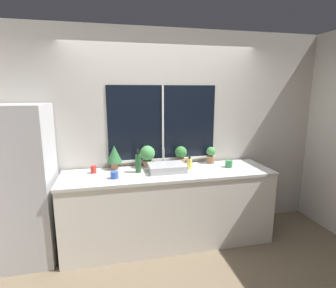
{
  "coord_description": "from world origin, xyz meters",
  "views": [
    {
      "loc": [
        -0.68,
        -2.69,
        1.92
      ],
      "look_at": [
        -0.01,
        0.33,
        1.29
      ],
      "focal_mm": 28.0,
      "sensor_mm": 36.0,
      "label": 1
    }
  ],
  "objects_px": {
    "bottle_tall": "(138,163)",
    "mug_green": "(229,164)",
    "sink": "(167,168)",
    "soap_bottle": "(189,163)",
    "potted_plant_center_right": "(181,154)",
    "potted_plant_far_right": "(211,154)",
    "potted_plant_far_left": "(114,155)",
    "mug_blue": "(114,175)",
    "potted_plant_center_left": "(147,155)",
    "refrigerator": "(22,185)",
    "mug_red": "(93,169)"
  },
  "relations": [
    {
      "from": "mug_green",
      "to": "mug_red",
      "type": "xyz_separation_m",
      "value": [
        -1.71,
        0.13,
        -0.0
      ]
    },
    {
      "from": "mug_green",
      "to": "potted_plant_center_right",
      "type": "bearing_deg",
      "value": 157.43
    },
    {
      "from": "refrigerator",
      "to": "mug_green",
      "type": "xyz_separation_m",
      "value": [
        2.48,
        -0.01,
        0.09
      ]
    },
    {
      "from": "bottle_tall",
      "to": "mug_blue",
      "type": "height_order",
      "value": "bottle_tall"
    },
    {
      "from": "potted_plant_far_left",
      "to": "mug_blue",
      "type": "bearing_deg",
      "value": -91.79
    },
    {
      "from": "sink",
      "to": "soap_bottle",
      "type": "xyz_separation_m",
      "value": [
        0.31,
        0.04,
        0.03
      ]
    },
    {
      "from": "potted_plant_far_left",
      "to": "potted_plant_center_right",
      "type": "xyz_separation_m",
      "value": [
        0.87,
        0.0,
        -0.04
      ]
    },
    {
      "from": "refrigerator",
      "to": "potted_plant_center_left",
      "type": "distance_m",
      "value": 1.48
    },
    {
      "from": "potted_plant_far_left",
      "to": "soap_bottle",
      "type": "xyz_separation_m",
      "value": [
        0.93,
        -0.2,
        -0.11
      ]
    },
    {
      "from": "mug_green",
      "to": "sink",
      "type": "bearing_deg",
      "value": 179.61
    },
    {
      "from": "mug_green",
      "to": "soap_bottle",
      "type": "bearing_deg",
      "value": 175.45
    },
    {
      "from": "potted_plant_center_left",
      "to": "sink",
      "type": "bearing_deg",
      "value": -49.16
    },
    {
      "from": "potted_plant_center_left",
      "to": "potted_plant_far_right",
      "type": "height_order",
      "value": "potted_plant_center_left"
    },
    {
      "from": "refrigerator",
      "to": "potted_plant_far_right",
      "type": "height_order",
      "value": "refrigerator"
    },
    {
      "from": "mug_red",
      "to": "potted_plant_center_right",
      "type": "bearing_deg",
      "value": 5.91
    },
    {
      "from": "potted_plant_center_right",
      "to": "mug_red",
      "type": "xyz_separation_m",
      "value": [
        -1.13,
        -0.12,
        -0.1
      ]
    },
    {
      "from": "refrigerator",
      "to": "potted_plant_center_left",
      "type": "height_order",
      "value": "refrigerator"
    },
    {
      "from": "potted_plant_far_left",
      "to": "potted_plant_center_left",
      "type": "relative_size",
      "value": 1.08
    },
    {
      "from": "potted_plant_far_left",
      "to": "mug_blue",
      "type": "xyz_separation_m",
      "value": [
        -0.01,
        -0.37,
        -0.14
      ]
    },
    {
      "from": "refrigerator",
      "to": "mug_green",
      "type": "relative_size",
      "value": 18.93
    },
    {
      "from": "sink",
      "to": "potted_plant_far_left",
      "type": "distance_m",
      "value": 0.68
    },
    {
      "from": "sink",
      "to": "mug_green",
      "type": "distance_m",
      "value": 0.83
    },
    {
      "from": "potted_plant_center_right",
      "to": "potted_plant_far_right",
      "type": "bearing_deg",
      "value": 0.0
    },
    {
      "from": "potted_plant_center_right",
      "to": "sink",
      "type": "bearing_deg",
      "value": -136.11
    },
    {
      "from": "potted_plant_center_left",
      "to": "mug_red",
      "type": "relative_size",
      "value": 3.11
    },
    {
      "from": "bottle_tall",
      "to": "mug_red",
      "type": "relative_size",
      "value": 3.15
    },
    {
      "from": "mug_green",
      "to": "potted_plant_far_left",
      "type": "bearing_deg",
      "value": 170.54
    },
    {
      "from": "refrigerator",
      "to": "potted_plant_center_left",
      "type": "xyz_separation_m",
      "value": [
        1.44,
        0.23,
        0.21
      ]
    },
    {
      "from": "potted_plant_far_right",
      "to": "mug_blue",
      "type": "distance_m",
      "value": 1.37
    },
    {
      "from": "potted_plant_far_right",
      "to": "mug_green",
      "type": "bearing_deg",
      "value": -57.21
    },
    {
      "from": "potted_plant_center_left",
      "to": "soap_bottle",
      "type": "distance_m",
      "value": 0.56
    },
    {
      "from": "sink",
      "to": "potted_plant_far_right",
      "type": "height_order",
      "value": "sink"
    },
    {
      "from": "bottle_tall",
      "to": "potted_plant_center_left",
      "type": "bearing_deg",
      "value": 54.9
    },
    {
      "from": "sink",
      "to": "potted_plant_far_right",
      "type": "xyz_separation_m",
      "value": [
        0.67,
        0.24,
        0.08
      ]
    },
    {
      "from": "potted_plant_center_left",
      "to": "mug_blue",
      "type": "distance_m",
      "value": 0.59
    },
    {
      "from": "potted_plant_center_left",
      "to": "mug_green",
      "type": "relative_size",
      "value": 3.01
    },
    {
      "from": "potted_plant_center_right",
      "to": "mug_red",
      "type": "distance_m",
      "value": 1.14
    },
    {
      "from": "sink",
      "to": "soap_bottle",
      "type": "relative_size",
      "value": 2.63
    },
    {
      "from": "sink",
      "to": "soap_bottle",
      "type": "bearing_deg",
      "value": 6.73
    },
    {
      "from": "potted_plant_far_left",
      "to": "mug_red",
      "type": "xyz_separation_m",
      "value": [
        -0.26,
        -0.12,
        -0.14
      ]
    },
    {
      "from": "soap_bottle",
      "to": "mug_red",
      "type": "relative_size",
      "value": 1.87
    },
    {
      "from": "refrigerator",
      "to": "potted_plant_far_right",
      "type": "relative_size",
      "value": 7.87
    },
    {
      "from": "soap_bottle",
      "to": "refrigerator",
      "type": "bearing_deg",
      "value": -179.13
    },
    {
      "from": "bottle_tall",
      "to": "mug_green",
      "type": "bearing_deg",
      "value": -1.95
    },
    {
      "from": "potted_plant_center_left",
      "to": "mug_green",
      "type": "xyz_separation_m",
      "value": [
        1.04,
        -0.24,
        -0.12
      ]
    },
    {
      "from": "refrigerator",
      "to": "mug_red",
      "type": "xyz_separation_m",
      "value": [
        0.77,
        0.11,
        0.09
      ]
    },
    {
      "from": "refrigerator",
      "to": "potted_plant_center_right",
      "type": "distance_m",
      "value": 1.92
    },
    {
      "from": "mug_green",
      "to": "mug_blue",
      "type": "distance_m",
      "value": 1.47
    },
    {
      "from": "mug_red",
      "to": "mug_green",
      "type": "bearing_deg",
      "value": -4.21
    },
    {
      "from": "refrigerator",
      "to": "soap_bottle",
      "type": "relative_size",
      "value": 10.48
    }
  ]
}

